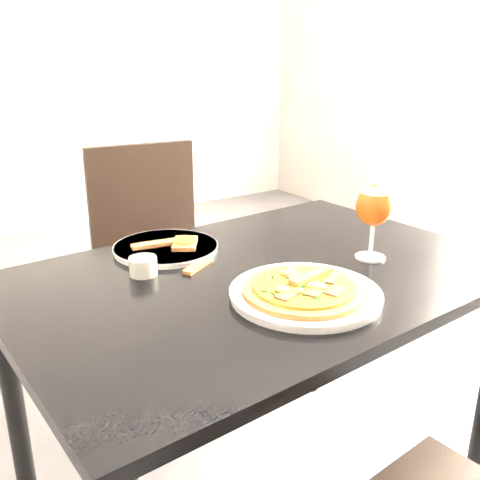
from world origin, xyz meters
TOP-DOWN VIEW (x-y plane):
  - dining_table at (0.05, -0.04)m, footprint 1.24×0.86m
  - chair_far at (0.12, 0.71)m, footprint 0.48×0.48m
  - plate_main at (0.04, -0.22)m, footprint 0.33×0.33m
  - pizza at (0.03, -0.22)m, footprint 0.27×0.27m
  - plate_second at (-0.08, 0.22)m, footprint 0.30×0.30m
  - crust_scraps at (-0.06, 0.21)m, footprint 0.19×0.13m
  - loose_crust at (-0.07, 0.07)m, footprint 0.11×0.08m
  - sauce_cup at (-0.20, 0.10)m, footprint 0.07×0.07m
  - beer_glass at (0.34, -0.13)m, footprint 0.09×0.09m

SIDE VIEW (x-z plane):
  - chair_far at x=0.12m, z-range 0.05..0.99m
  - dining_table at x=0.05m, z-range 0.28..1.03m
  - loose_crust at x=-0.07m, z-range 0.75..0.76m
  - plate_second at x=-0.08m, z-range 0.75..0.76m
  - plate_main at x=0.04m, z-range 0.75..0.77m
  - crust_scraps at x=-0.06m, z-range 0.76..0.78m
  - sauce_cup at x=-0.20m, z-range 0.75..0.80m
  - pizza at x=0.03m, z-range 0.76..0.79m
  - beer_glass at x=0.34m, z-range 0.79..0.99m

